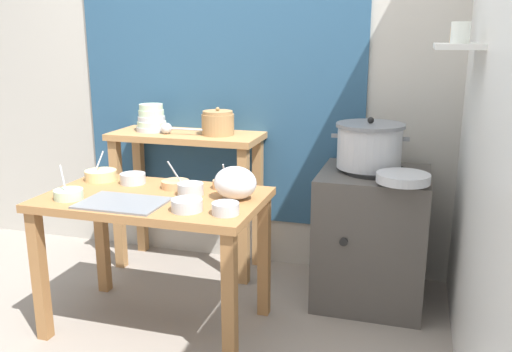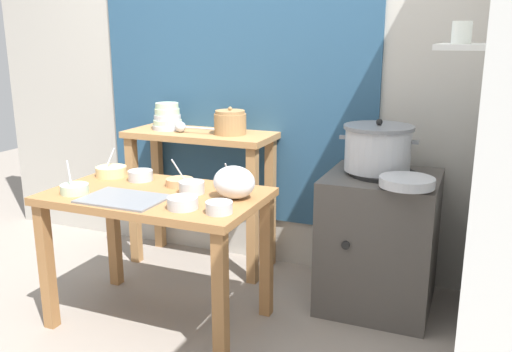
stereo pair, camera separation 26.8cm
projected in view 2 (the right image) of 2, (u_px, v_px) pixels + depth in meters
ground_plane at (179, 330)px, 2.83m from camera, size 9.00×9.00×0.00m
wall_back at (270, 67)px, 3.46m from camera, size 4.40×0.12×2.60m
wall_right at (496, 86)px, 2.17m from camera, size 0.30×3.20×2.60m
prep_table at (157, 213)px, 2.79m from camera, size 1.10×0.66×0.72m
back_shelf_table at (201, 165)px, 3.52m from camera, size 0.96×0.40×0.90m
stove_block at (379, 240)px, 3.03m from camera, size 0.60×0.61×0.78m
steamer_pot at (378, 148)px, 2.93m from camera, size 0.43×0.38×0.29m
clay_pot at (230, 123)px, 3.36m from camera, size 0.20×0.20×0.17m
bowl_stack_enamel at (167, 118)px, 3.54m from camera, size 0.20×0.20×0.17m
ladle at (182, 127)px, 3.43m from camera, size 0.29×0.07×0.07m
serving_tray at (123, 199)px, 2.64m from camera, size 0.40×0.28×0.01m
plastic_bag at (234, 182)px, 2.64m from camera, size 0.21×0.17×0.16m
wide_pan at (407, 182)px, 2.64m from camera, size 0.27×0.27×0.05m
prep_bowl_0 at (226, 183)px, 2.84m from camera, size 0.10×0.10×0.14m
prep_bowl_1 at (111, 171)px, 3.08m from camera, size 0.17×0.17×0.16m
prep_bowl_2 at (140, 175)px, 2.99m from camera, size 0.14×0.14×0.06m
prep_bowl_3 at (183, 202)px, 2.50m from camera, size 0.14×0.14×0.05m
prep_bowl_4 at (192, 187)px, 2.74m from camera, size 0.13×0.13×0.06m
prep_bowl_5 at (74, 188)px, 2.74m from camera, size 0.14×0.14×0.17m
prep_bowl_6 at (219, 207)px, 2.43m from camera, size 0.12×0.12×0.05m
prep_bowl_7 at (180, 182)px, 2.88m from camera, size 0.15×0.15×0.15m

